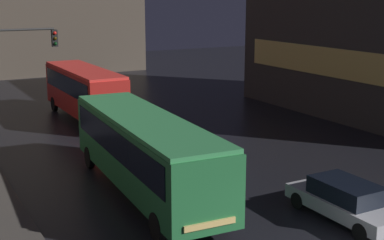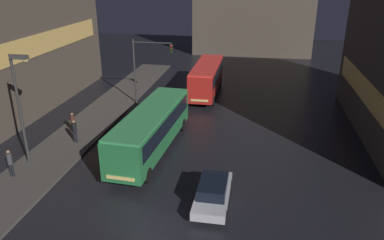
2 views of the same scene
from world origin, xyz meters
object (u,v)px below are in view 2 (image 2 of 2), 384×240
(pedestrian_far, at_px, (73,121))
(street_lamp_sidewalk, at_px, (20,94))
(bus_near, at_px, (151,126))
(traffic_light_main, at_px, (147,61))
(pedestrian_mid, at_px, (10,161))
(car_taxi, at_px, (213,192))
(pedestrian_near, at_px, (75,130))
(bus_far, at_px, (207,76))

(pedestrian_far, bearing_deg, street_lamp_sidewalk, -69.37)
(bus_near, relative_size, traffic_light_main, 1.79)
(pedestrian_mid, xyz_separation_m, traffic_light_main, (4.59, 15.24, 3.15))
(car_taxi, xyz_separation_m, pedestrian_far, (-12.28, 7.65, 0.40))
(car_taxi, distance_m, pedestrian_near, 12.74)
(pedestrian_mid, bearing_deg, pedestrian_far, -28.08)
(bus_near, xyz_separation_m, traffic_light_main, (-3.11, 9.90, 2.41))
(traffic_light_main, bearing_deg, bus_far, 38.95)
(traffic_light_main, distance_m, street_lamp_sidewalk, 14.11)
(bus_far, bearing_deg, bus_near, 81.79)
(car_taxi, height_order, pedestrian_near, pedestrian_near)
(car_taxi, height_order, traffic_light_main, traffic_light_main)
(bus_near, height_order, pedestrian_far, bus_near)
(pedestrian_far, bearing_deg, pedestrian_mid, -70.36)
(pedestrian_far, bearing_deg, pedestrian_near, -34.78)
(pedestrian_mid, xyz_separation_m, street_lamp_sidewalk, (0.25, 1.83, 3.87))
(bus_far, bearing_deg, traffic_light_main, 38.90)
(pedestrian_mid, relative_size, traffic_light_main, 0.29)
(bus_near, height_order, bus_far, bus_far)
(bus_near, xyz_separation_m, pedestrian_near, (-6.07, 0.14, -0.78))
(bus_far, distance_m, pedestrian_mid, 21.69)
(pedestrian_near, height_order, pedestrian_mid, pedestrian_mid)
(pedestrian_far, distance_m, traffic_light_main, 9.55)
(bus_far, distance_m, car_taxi, 20.14)
(car_taxi, distance_m, pedestrian_far, 14.47)
(bus_near, xyz_separation_m, car_taxi, (5.19, -5.80, -1.23))
(pedestrian_near, height_order, pedestrian_far, pedestrian_near)
(pedestrian_near, bearing_deg, traffic_light_main, 121.68)
(bus_near, bearing_deg, traffic_light_main, -69.14)
(pedestrian_near, bearing_deg, street_lamp_sidewalk, -62.18)
(car_taxi, height_order, street_lamp_sidewalk, street_lamp_sidewalk)
(bus_near, height_order, car_taxi, bus_near)
(traffic_light_main, bearing_deg, pedestrian_near, -106.89)
(car_taxi, height_order, pedestrian_far, pedestrian_far)
(car_taxi, distance_m, pedestrian_mid, 12.91)
(pedestrian_mid, height_order, pedestrian_far, pedestrian_mid)
(pedestrian_near, bearing_deg, pedestrian_mid, -57.98)
(pedestrian_far, distance_m, street_lamp_sidewalk, 6.67)
(pedestrian_mid, bearing_deg, car_taxi, -115.30)
(traffic_light_main, bearing_deg, pedestrian_mid, -106.77)
(pedestrian_far, xyz_separation_m, street_lamp_sidewalk, (-0.36, -5.35, 3.96))
(bus_far, height_order, car_taxi, bus_far)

